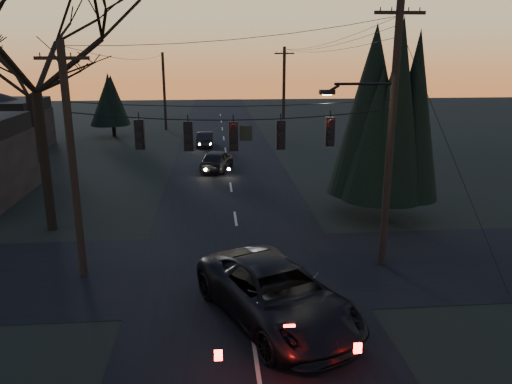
{
  "coord_description": "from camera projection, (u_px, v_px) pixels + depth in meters",
  "views": [
    {
      "loc": [
        -1.03,
        -7.72,
        8.13
      ],
      "look_at": [
        0.49,
        9.79,
        3.15
      ],
      "focal_mm": 35.0,
      "sensor_mm": 36.0,
      "label": 1
    }
  ],
  "objects": [
    {
      "name": "span_signal_assembly",
      "position": [
        235.0,
        134.0,
        17.83
      ],
      "size": [
        11.5,
        0.44,
        1.58
      ],
      "color": "black",
      "rests_on": "ground"
    },
    {
      "name": "utility_pole_left",
      "position": [
        84.0,
        275.0,
        18.78
      ],
      "size": [
        1.8,
        0.3,
        8.5
      ],
      "primitive_type": null,
      "color": "black",
      "rests_on": "ground"
    },
    {
      "name": "evergreen_dist",
      "position": [
        112.0,
        101.0,
        48.32
      ],
      "size": [
        3.7,
        3.7,
        5.72
      ],
      "color": "black",
      "rests_on": "ground"
    },
    {
      "name": "main_road",
      "position": [
        232.0,
        196.0,
        28.87
      ],
      "size": [
        8.0,
        120.0,
        0.02
      ],
      "primitive_type": "cube",
      "color": "black",
      "rests_on": "ground"
    },
    {
      "name": "sedan_oncoming_a",
      "position": [
        217.0,
        160.0,
        34.98
      ],
      "size": [
        2.68,
        4.54,
        1.45
      ],
      "primitive_type": "imported",
      "rotation": [
        0.0,
        0.0,
        2.9
      ],
      "color": "black",
      "rests_on": "ground"
    },
    {
      "name": "bare_tree_left",
      "position": [
        29.0,
        32.0,
        21.14
      ],
      "size": [
        9.5,
        9.5,
        12.72
      ],
      "color": "black",
      "rests_on": "ground"
    },
    {
      "name": "bare_tree_dist",
      "position": [
        25.0,
        69.0,
        35.95
      ],
      "size": [
        6.23,
        6.23,
        9.85
      ],
      "color": "black",
      "rests_on": "ground"
    },
    {
      "name": "evergreen_right",
      "position": [
        392.0,
        124.0,
        23.73
      ],
      "size": [
        4.2,
        4.2,
        8.37
      ],
      "color": "black",
      "rests_on": "ground"
    },
    {
      "name": "sedan_oncoming_b",
      "position": [
        205.0,
        139.0,
        44.01
      ],
      "size": [
        1.46,
        3.92,
        1.28
      ],
      "primitive_type": "imported",
      "rotation": [
        0.0,
        0.0,
        3.11
      ],
      "color": "black",
      "rests_on": "ground"
    },
    {
      "name": "suv_near",
      "position": [
        276.0,
        294.0,
        15.37
      ],
      "size": [
        5.34,
        7.15,
        1.81
      ],
      "primitive_type": "imported",
      "rotation": [
        0.0,
        0.0,
        0.41
      ],
      "color": "black",
      "rests_on": "ground"
    },
    {
      "name": "utility_pole_far_r",
      "position": [
        283.0,
        141.0,
        46.58
      ],
      "size": [
        1.8,
        0.3,
        8.5
      ],
      "primitive_type": null,
      "color": "black",
      "rests_on": "ground"
    },
    {
      "name": "utility_pole_far_l",
      "position": [
        166.0,
        130.0,
        53.29
      ],
      "size": [
        0.3,
        0.3,
        8.0
      ],
      "primitive_type": null,
      "color": "black",
      "rests_on": "ground"
    },
    {
      "name": "utility_pole_right",
      "position": [
        381.0,
        264.0,
        19.75
      ],
      "size": [
        5.0,
        0.3,
        10.0
      ],
      "primitive_type": null,
      "color": "black",
      "rests_on": "ground"
    },
    {
      "name": "cross_road",
      "position": [
        243.0,
        269.0,
        19.28
      ],
      "size": [
        60.0,
        7.0,
        0.02
      ],
      "primitive_type": "cube",
      "color": "black",
      "rests_on": "ground"
    }
  ]
}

